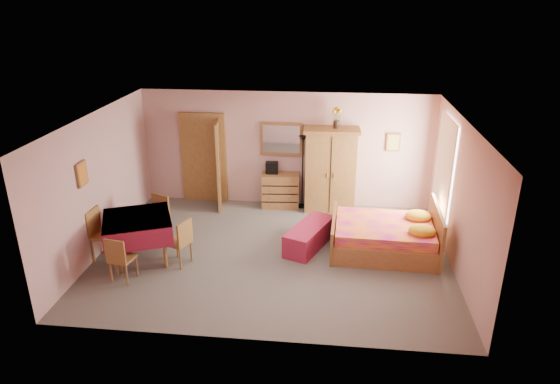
# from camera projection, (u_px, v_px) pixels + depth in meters

# --- Properties ---
(floor) EXTENTS (6.50, 6.50, 0.00)m
(floor) POSITION_uv_depth(u_px,v_px,m) (273.00, 254.00, 9.40)
(floor) COLOR slate
(floor) RESTS_ON ground
(ceiling) EXTENTS (6.50, 6.50, 0.00)m
(ceiling) POSITION_uv_depth(u_px,v_px,m) (272.00, 119.00, 8.43)
(ceiling) COLOR brown
(ceiling) RESTS_ON wall_back
(wall_back) EXTENTS (6.50, 0.10, 2.60)m
(wall_back) POSITION_uv_depth(u_px,v_px,m) (286.00, 149.00, 11.22)
(wall_back) COLOR #C5938F
(wall_back) RESTS_ON floor
(wall_front) EXTENTS (6.50, 0.10, 2.60)m
(wall_front) POSITION_uv_depth(u_px,v_px,m) (250.00, 259.00, 6.61)
(wall_front) COLOR #C5938F
(wall_front) RESTS_ON floor
(wall_left) EXTENTS (0.10, 5.00, 2.60)m
(wall_left) POSITION_uv_depth(u_px,v_px,m) (99.00, 183.00, 9.24)
(wall_left) COLOR #C5938F
(wall_left) RESTS_ON floor
(wall_right) EXTENTS (0.10, 5.00, 2.60)m
(wall_right) POSITION_uv_depth(u_px,v_px,m) (460.00, 198.00, 8.59)
(wall_right) COLOR #C5938F
(wall_right) RESTS_ON floor
(doorway) EXTENTS (1.06, 0.12, 2.15)m
(doorway) POSITION_uv_depth(u_px,v_px,m) (204.00, 159.00, 11.49)
(doorway) COLOR #9E6B35
(doorway) RESTS_ON floor
(window) EXTENTS (0.08, 1.40, 1.95)m
(window) POSITION_uv_depth(u_px,v_px,m) (445.00, 167.00, 9.64)
(window) COLOR white
(window) RESTS_ON wall_right
(picture_left) EXTENTS (0.04, 0.32, 0.42)m
(picture_left) POSITION_uv_depth(u_px,v_px,m) (82.00, 174.00, 8.53)
(picture_left) COLOR orange
(picture_left) RESTS_ON wall_left
(picture_back) EXTENTS (0.30, 0.04, 0.40)m
(picture_back) POSITION_uv_depth(u_px,v_px,m) (393.00, 142.00, 10.86)
(picture_back) COLOR #D8BF59
(picture_back) RESTS_ON wall_back
(chest_of_drawers) EXTENTS (0.86, 0.48, 0.79)m
(chest_of_drawers) POSITION_uv_depth(u_px,v_px,m) (280.00, 190.00, 11.35)
(chest_of_drawers) COLOR #986433
(chest_of_drawers) RESTS_ON floor
(wall_mirror) EXTENTS (0.96, 0.08, 0.76)m
(wall_mirror) POSITION_uv_depth(u_px,v_px,m) (281.00, 139.00, 11.11)
(wall_mirror) COLOR silver
(wall_mirror) RESTS_ON wall_back
(stereo) EXTENTS (0.29, 0.22, 0.26)m
(stereo) POSITION_uv_depth(u_px,v_px,m) (272.00, 168.00, 11.22)
(stereo) COLOR black
(stereo) RESTS_ON chest_of_drawers
(floor_lamp) EXTENTS (0.25, 0.25, 1.68)m
(floor_lamp) POSITION_uv_depth(u_px,v_px,m) (302.00, 172.00, 11.17)
(floor_lamp) COLOR black
(floor_lamp) RESTS_ON floor
(wardrobe) EXTENTS (1.23, 0.66, 1.89)m
(wardrobe) POSITION_uv_depth(u_px,v_px,m) (330.00, 170.00, 10.99)
(wardrobe) COLOR olive
(wardrobe) RESTS_ON floor
(sunflower_vase) EXTENTS (0.20, 0.20, 0.46)m
(sunflower_vase) POSITION_uv_depth(u_px,v_px,m) (337.00, 118.00, 10.57)
(sunflower_vase) COLOR yellow
(sunflower_vase) RESTS_ON wardrobe
(bed) EXTENTS (2.04, 1.63, 0.92)m
(bed) POSITION_uv_depth(u_px,v_px,m) (384.00, 228.00, 9.38)
(bed) COLOR #C11281
(bed) RESTS_ON floor
(bench) EXTENTS (0.97, 1.43, 0.45)m
(bench) POSITION_uv_depth(u_px,v_px,m) (309.00, 236.00, 9.61)
(bench) COLOR maroon
(bench) RESTS_ON floor
(dining_table) EXTENTS (1.52, 1.52, 0.85)m
(dining_table) POSITION_uv_depth(u_px,v_px,m) (139.00, 239.00, 9.06)
(dining_table) COLOR maroon
(dining_table) RESTS_ON floor
(chair_south) EXTENTS (0.44, 0.44, 0.83)m
(chair_south) POSITION_uv_depth(u_px,v_px,m) (122.00, 258.00, 8.43)
(chair_south) COLOR brown
(chair_south) RESTS_ON floor
(chair_north) EXTENTS (0.57, 0.57, 0.94)m
(chair_north) POSITION_uv_depth(u_px,v_px,m) (155.00, 220.00, 9.71)
(chair_north) COLOR #AF713B
(chair_north) RESTS_ON floor
(chair_west) EXTENTS (0.47, 0.47, 0.97)m
(chair_west) POSITION_uv_depth(u_px,v_px,m) (105.00, 235.00, 9.09)
(chair_west) COLOR #AE733B
(chair_west) RESTS_ON floor
(chair_east) EXTENTS (0.52, 0.52, 0.87)m
(chair_east) POSITION_uv_depth(u_px,v_px,m) (178.00, 241.00, 8.94)
(chair_east) COLOR olive
(chair_east) RESTS_ON floor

